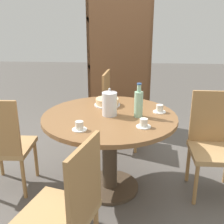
{
  "coord_description": "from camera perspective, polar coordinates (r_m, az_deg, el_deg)",
  "views": [
    {
      "loc": [
        0.18,
        -2.26,
        1.57
      ],
      "look_at": [
        0.0,
        0.31,
        0.65
      ],
      "focal_mm": 45.0,
      "sensor_mm": 36.0,
      "label": 1
    }
  ],
  "objects": [
    {
      "name": "ground_plane",
      "position": [
        2.76,
        -0.45,
        -15.11
      ],
      "size": [
        14.0,
        14.0,
        0.0
      ],
      "primitive_type": "plane",
      "color": "#56514C"
    },
    {
      "name": "dining_table",
      "position": [
        2.48,
        -0.49,
        -4.29
      ],
      "size": [
        1.16,
        1.16,
        0.74
      ],
      "color": "#473828",
      "rests_on": "ground_plane"
    },
    {
      "name": "chair_a",
      "position": [
        2.68,
        19.97,
        -5.88
      ],
      "size": [
        0.42,
        0.42,
        0.92
      ],
      "rotation": [
        0.0,
        0.0,
        6.27
      ],
      "color": "#A87A47",
      "rests_on": "ground_plane"
    },
    {
      "name": "chair_b",
      "position": [
        3.38,
        0.99,
        0.64
      ],
      "size": [
        0.46,
        0.46,
        0.92
      ],
      "rotation": [
        0.0,
        0.0,
        7.76
      ],
      "color": "#A87A47",
      "rests_on": "ground_plane"
    },
    {
      "name": "chair_c",
      "position": [
        2.67,
        -20.99,
        -6.07
      ],
      "size": [
        0.43,
        0.43,
        0.92
      ],
      "rotation": [
        0.0,
        0.0,
        9.45
      ],
      "color": "#A87A47",
      "rests_on": "ground_plane"
    },
    {
      "name": "chair_d",
      "position": [
        1.78,
        -9.31,
        -18.81
      ],
      "size": [
        0.52,
        0.52,
        0.92
      ],
      "rotation": [
        0.0,
        0.0,
        10.72
      ],
      "color": "#A87A47",
      "rests_on": "ground_plane"
    },
    {
      "name": "bookshelf",
      "position": [
        3.86,
        1.39,
        9.18
      ],
      "size": [
        0.84,
        0.28,
        1.82
      ],
      "rotation": [
        0.0,
        0.0,
        3.14
      ],
      "color": "brown",
      "rests_on": "ground_plane"
    },
    {
      "name": "coffee_pot",
      "position": [
        2.38,
        -0.47,
        1.85
      ],
      "size": [
        0.13,
        0.13,
        0.24
      ],
      "color": "silver",
      "rests_on": "dining_table"
    },
    {
      "name": "water_bottle",
      "position": [
        2.36,
        5.43,
        1.77
      ],
      "size": [
        0.07,
        0.07,
        0.29
      ],
      "color": "#99C6A3",
      "rests_on": "dining_table"
    },
    {
      "name": "cake_main",
      "position": [
        2.67,
        -0.98,
        2.04
      ],
      "size": [
        0.25,
        0.25,
        0.07
      ],
      "color": "silver",
      "rests_on": "dining_table"
    },
    {
      "name": "cup_a",
      "position": [
        2.52,
        9.63,
        0.56
      ],
      "size": [
        0.11,
        0.11,
        0.07
      ],
      "color": "white",
      "rests_on": "dining_table"
    },
    {
      "name": "cup_b",
      "position": [
        2.12,
        -6.64,
        -2.94
      ],
      "size": [
        0.11,
        0.11,
        0.07
      ],
      "color": "white",
      "rests_on": "dining_table"
    },
    {
      "name": "cup_c",
      "position": [
        2.17,
        6.45,
        -2.37
      ],
      "size": [
        0.11,
        0.11,
        0.07
      ],
      "color": "white",
      "rests_on": "dining_table"
    }
  ]
}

